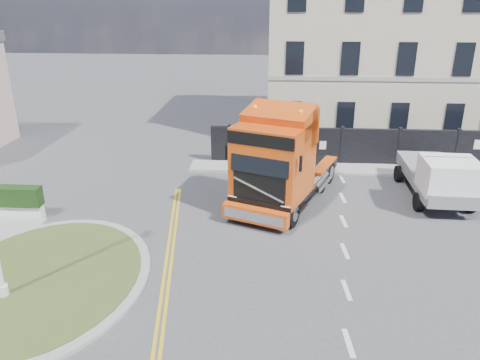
{
  "coord_description": "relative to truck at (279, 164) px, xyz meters",
  "views": [
    {
      "loc": [
        0.19,
        -15.21,
        8.46
      ],
      "look_at": [
        -0.94,
        1.72,
        1.8
      ],
      "focal_mm": 35.0,
      "sensor_mm": 36.0,
      "label": 1
    }
  ],
  "objects": [
    {
      "name": "hoarding_fence",
      "position": [
        5.95,
        5.66,
        -0.94
      ],
      "size": [
        18.8,
        0.25,
        2.0
      ],
      "color": "black",
      "rests_on": "ground"
    },
    {
      "name": "flatbed_pickup",
      "position": [
        6.99,
        0.6,
        -0.72
      ],
      "size": [
        2.43,
        5.5,
        2.26
      ],
      "rotation": [
        0.0,
        0.0,
        -0.03
      ],
      "color": "slate",
      "rests_on": "ground"
    },
    {
      "name": "georgian_building",
      "position": [
        5.4,
        13.16,
        3.84
      ],
      "size": [
        12.3,
        10.3,
        12.8
      ],
      "color": "beige",
      "rests_on": "ground"
    },
    {
      "name": "ground",
      "position": [
        -0.6,
        -3.34,
        -1.94
      ],
      "size": [
        120.0,
        120.0,
        0.0
      ],
      "primitive_type": "plane",
      "color": "#424244",
      "rests_on": "ground"
    },
    {
      "name": "truck",
      "position": [
        0.0,
        0.0,
        0.0
      ],
      "size": [
        5.19,
        7.69,
        4.32
      ],
      "rotation": [
        0.0,
        0.0,
        -0.39
      ],
      "color": "black",
      "rests_on": "ground"
    },
    {
      "name": "traffic_island",
      "position": [
        -7.6,
        -6.34,
        -1.86
      ],
      "size": [
        6.8,
        6.8,
        0.17
      ],
      "color": "gray",
      "rests_on": "ground"
    },
    {
      "name": "pavement_far",
      "position": [
        5.4,
        4.76,
        -1.88
      ],
      "size": [
        20.0,
        1.6,
        0.12
      ],
      "primitive_type": "cube",
      "color": "gray",
      "rests_on": "ground"
    }
  ]
}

